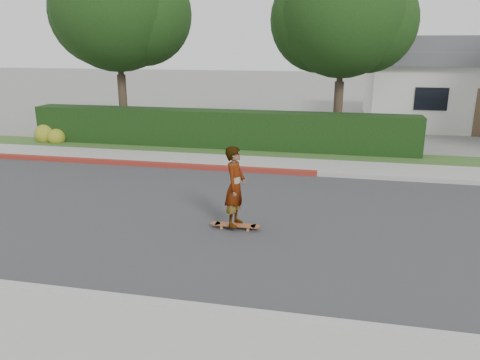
% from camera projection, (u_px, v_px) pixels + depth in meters
% --- Properties ---
extents(ground, '(120.00, 120.00, 0.00)m').
position_uv_depth(ground, '(265.00, 220.00, 10.91)').
color(ground, slate).
rests_on(ground, ground).
extents(road, '(60.00, 8.00, 0.01)m').
position_uv_depth(road, '(265.00, 220.00, 10.91)').
color(road, '#2D2D30').
rests_on(road, ground).
extents(curb_near, '(60.00, 0.20, 0.15)m').
position_uv_depth(curb_near, '(222.00, 313.00, 7.04)').
color(curb_near, '#9E9E99').
rests_on(curb_near, ground).
extents(sidewalk_near, '(60.00, 1.60, 0.12)m').
position_uv_depth(sidewalk_near, '(206.00, 351.00, 6.20)').
color(sidewalk_near, gray).
rests_on(sidewalk_near, ground).
extents(curb_far, '(60.00, 0.20, 0.15)m').
position_uv_depth(curb_far, '(285.00, 172.00, 14.74)').
color(curb_far, '#9E9E99').
rests_on(curb_far, ground).
extents(curb_red_section, '(12.00, 0.21, 0.15)m').
position_uv_depth(curb_red_section, '(137.00, 164.00, 15.73)').
color(curb_red_section, maroon).
rests_on(curb_red_section, ground).
extents(sidewalk_far, '(60.00, 1.60, 0.12)m').
position_uv_depth(sidewalk_far, '(288.00, 165.00, 15.59)').
color(sidewalk_far, gray).
rests_on(sidewalk_far, ground).
extents(planting_strip, '(60.00, 1.60, 0.10)m').
position_uv_depth(planting_strip, '(293.00, 155.00, 17.09)').
color(planting_strip, '#2D4C1E').
rests_on(planting_strip, ground).
extents(hedge, '(15.00, 1.00, 1.50)m').
position_uv_depth(hedge, '(218.00, 130.00, 18.05)').
color(hedge, black).
rests_on(hedge, ground).
extents(flowering_shrub, '(1.40, 1.00, 0.90)m').
position_uv_depth(flowering_shrub, '(49.00, 136.00, 19.13)').
color(flowering_shrub, '#2D4C19').
rests_on(flowering_shrub, ground).
extents(tree_left, '(5.99, 5.21, 8.00)m').
position_uv_depth(tree_left, '(118.00, 10.00, 19.07)').
color(tree_left, '#33261C').
rests_on(tree_left, ground).
extents(tree_center, '(5.66, 4.84, 7.44)m').
position_uv_depth(tree_center, '(343.00, 18.00, 17.85)').
color(tree_center, '#33261C').
rests_on(tree_center, ground).
extents(house, '(10.60, 8.60, 4.30)m').
position_uv_depth(house, '(470.00, 81.00, 23.74)').
color(house, beige).
rests_on(house, ground).
extents(skateboard, '(1.12, 0.24, 0.10)m').
position_uv_depth(skateboard, '(235.00, 225.00, 10.36)').
color(skateboard, '#B56F31').
rests_on(skateboard, ground).
extents(skateboarder, '(0.48, 0.68, 1.77)m').
position_uv_depth(skateboarder, '(235.00, 186.00, 10.11)').
color(skateboarder, white).
rests_on(skateboarder, skateboard).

